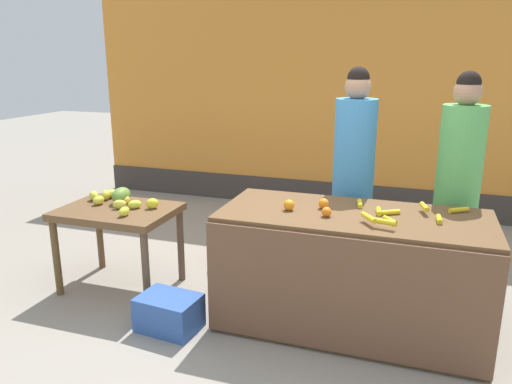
{
  "coord_description": "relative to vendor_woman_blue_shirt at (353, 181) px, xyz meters",
  "views": [
    {
      "loc": [
        0.91,
        -3.39,
        1.96
      ],
      "look_at": [
        -0.29,
        0.15,
        0.93
      ],
      "focal_mm": 34.57,
      "sensor_mm": 36.0,
      "label": 1
    }
  ],
  "objects": [
    {
      "name": "produce_sack",
      "position": [
        -1.15,
        0.15,
        -0.67
      ],
      "size": [
        0.42,
        0.45,
        0.58
      ],
      "primitive_type": "ellipsoid",
      "rotation": [
        0.0,
        0.0,
        1.14
      ],
      "color": "maroon",
      "rests_on": "ground"
    },
    {
      "name": "produce_crate",
      "position": [
        -1.15,
        -1.15,
        -0.82
      ],
      "size": [
        0.47,
        0.36,
        0.26
      ],
      "primitive_type": "cube",
      "rotation": [
        0.0,
        0.0,
        -0.1
      ],
      "color": "#3359A5",
      "rests_on": "ground"
    },
    {
      "name": "ground_plane",
      "position": [
        -0.4,
        -0.67,
        -0.95
      ],
      "size": [
        24.0,
        24.0,
        0.0
      ],
      "primitive_type": "plane",
      "color": "gray"
    },
    {
      "name": "market_wall_back",
      "position": [
        -0.4,
        2.35,
        0.54
      ],
      "size": [
        7.04,
        0.23,
        3.05
      ],
      "color": "orange",
      "rests_on": "ground"
    },
    {
      "name": "fruit_stall_counter",
      "position": [
        0.1,
        -0.68,
        -0.51
      ],
      "size": [
        1.91,
        0.86,
        0.88
      ],
      "color": "brown",
      "rests_on": "ground"
    },
    {
      "name": "banana_bunch_pile",
      "position": [
        0.42,
        -0.65,
        -0.04
      ],
      "size": [
        0.79,
        0.62,
        0.07
      ],
      "color": "gold",
      "rests_on": "fruit_stall_counter"
    },
    {
      "name": "mango_papaya_pile",
      "position": [
        -1.92,
        -0.56,
        -0.18
      ],
      "size": [
        0.75,
        0.55,
        0.14
      ],
      "color": "yellow",
      "rests_on": "side_table_wooden"
    },
    {
      "name": "vendor_woman_green_shirt",
      "position": [
        0.82,
        0.01,
        -0.01
      ],
      "size": [
        0.34,
        0.34,
        1.86
      ],
      "color": "#33333D",
      "rests_on": "ground"
    },
    {
      "name": "vendor_woman_blue_shirt",
      "position": [
        0.0,
        0.0,
        0.0
      ],
      "size": [
        0.34,
        0.34,
        1.89
      ],
      "color": "#33333D",
      "rests_on": "ground"
    },
    {
      "name": "side_table_wooden",
      "position": [
        -1.87,
        -0.67,
        -0.33
      ],
      "size": [
        0.96,
        0.69,
        0.73
      ],
      "color": "brown",
      "rests_on": "ground"
    },
    {
      "name": "orange_pile",
      "position": [
        -0.2,
        -0.72,
        -0.03
      ],
      "size": [
        0.36,
        0.25,
        0.08
      ],
      "color": "orange",
      "rests_on": "fruit_stall_counter"
    }
  ]
}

